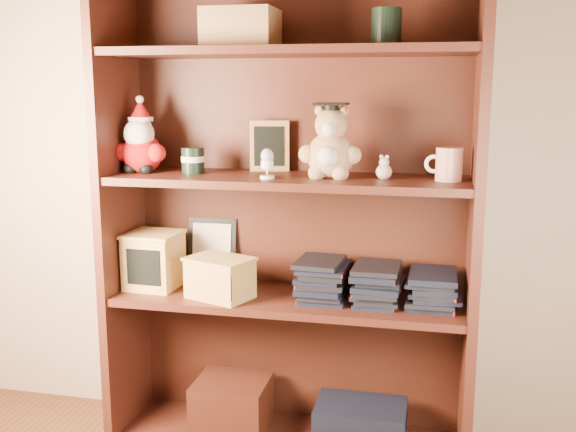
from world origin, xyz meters
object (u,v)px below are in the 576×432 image
(grad_teddy_bear, at_px, (330,149))
(treats_box, at_px, (154,260))
(teacher_mug, at_px, (448,164))
(bookcase, at_px, (291,225))

(grad_teddy_bear, xyz_separation_m, treats_box, (-0.61, 0.01, -0.39))
(grad_teddy_bear, height_order, treats_box, grad_teddy_bear)
(teacher_mug, relative_size, treats_box, 0.60)
(grad_teddy_bear, xyz_separation_m, teacher_mug, (0.36, 0.01, -0.04))
(grad_teddy_bear, bearing_deg, treats_box, 179.40)
(teacher_mug, bearing_deg, grad_teddy_bear, -178.85)
(bookcase, relative_size, teacher_mug, 13.98)
(bookcase, bearing_deg, grad_teddy_bear, -22.44)
(grad_teddy_bear, distance_m, treats_box, 0.73)
(bookcase, xyz_separation_m, grad_teddy_bear, (0.14, -0.06, 0.26))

